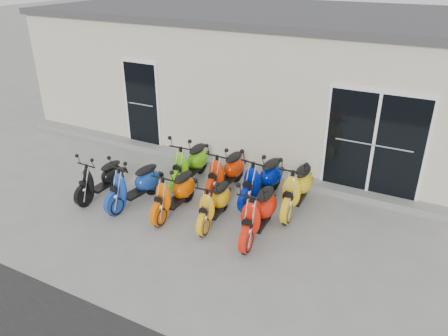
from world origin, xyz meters
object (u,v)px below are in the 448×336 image
(scooter_front_orange_a, at_px, (174,187))
(scooter_back_blue, at_px, (262,174))
(scooter_front_red, at_px, (259,206))
(scooter_back_yellow, at_px, (298,182))
(scooter_back_green, at_px, (190,157))
(scooter_back_red, at_px, (226,166))
(scooter_front_blue, at_px, (134,179))
(scooter_front_orange_b, at_px, (214,198))
(scooter_front_black, at_px, (100,174))

(scooter_front_orange_a, distance_m, scooter_back_blue, 1.82)
(scooter_front_red, distance_m, scooter_back_yellow, 1.23)
(scooter_front_orange_a, bearing_deg, scooter_back_green, 107.13)
(scooter_back_green, distance_m, scooter_back_red, 0.89)
(scooter_front_blue, relative_size, scooter_front_red, 0.95)
(scooter_front_blue, distance_m, scooter_front_orange_b, 1.77)
(scooter_front_black, xyz_separation_m, scooter_front_red, (3.51, 0.19, 0.08))
(scooter_back_green, bearing_deg, scooter_front_orange_a, -75.02)
(scooter_front_black, height_order, scooter_front_blue, scooter_front_blue)
(scooter_back_yellow, bearing_deg, scooter_back_green, 177.21)
(scooter_front_black, distance_m, scooter_front_orange_b, 2.61)
(scooter_front_orange_a, bearing_deg, scooter_front_blue, -176.11)
(scooter_front_orange_b, xyz_separation_m, scooter_back_blue, (0.47, 1.18, 0.09))
(scooter_front_black, relative_size, scooter_front_blue, 0.92)
(scooter_front_orange_b, relative_size, scooter_back_yellow, 0.84)
(scooter_back_green, bearing_deg, scooter_front_orange_b, -46.43)
(scooter_front_blue, xyz_separation_m, scooter_back_red, (1.38, 1.36, 0.02))
(scooter_front_orange_b, bearing_deg, scooter_back_blue, 62.62)
(scooter_back_yellow, bearing_deg, scooter_front_black, -162.27)
(scooter_front_black, bearing_deg, scooter_front_orange_a, 7.49)
(scooter_front_black, distance_m, scooter_back_yellow, 4.06)
(scooter_front_black, xyz_separation_m, scooter_back_red, (2.21, 1.43, 0.07))
(scooter_front_orange_a, distance_m, scooter_back_yellow, 2.42)
(scooter_front_blue, bearing_deg, scooter_front_black, -167.01)
(scooter_front_orange_a, xyz_separation_m, scooter_front_orange_b, (0.86, 0.06, -0.04))
(scooter_front_orange_a, relative_size, scooter_back_red, 0.96)
(scooter_back_green, height_order, scooter_back_blue, scooter_back_blue)
(scooter_front_red, height_order, scooter_back_blue, scooter_back_blue)
(scooter_front_orange_a, bearing_deg, scooter_back_yellow, 29.47)
(scooter_front_black, xyz_separation_m, scooter_back_blue, (3.07, 1.39, 0.09))
(scooter_front_orange_a, height_order, scooter_front_red, scooter_front_red)
(scooter_front_orange_b, height_order, scooter_back_green, scooter_back_green)
(scooter_front_black, height_order, scooter_back_red, scooter_back_red)
(scooter_front_orange_a, height_order, scooter_back_green, scooter_back_green)
(scooter_front_red, bearing_deg, scooter_front_orange_a, 177.29)
(scooter_front_blue, height_order, scooter_back_green, scooter_back_green)
(scooter_front_blue, bearing_deg, scooter_front_orange_a, 12.96)
(scooter_front_orange_b, xyz_separation_m, scooter_back_yellow, (1.22, 1.17, 0.10))
(scooter_front_red, bearing_deg, scooter_back_yellow, 71.64)
(scooter_front_blue, bearing_deg, scooter_back_blue, 38.46)
(scooter_front_orange_a, height_order, scooter_back_blue, scooter_back_blue)
(scooter_back_red, bearing_deg, scooter_front_orange_b, -70.27)
(scooter_back_red, xyz_separation_m, scooter_back_blue, (0.85, -0.04, 0.03))
(scooter_front_orange_b, bearing_deg, scooter_front_blue, 179.03)
(scooter_front_orange_b, bearing_deg, scooter_front_black, 179.17)
(scooter_front_blue, xyz_separation_m, scooter_back_yellow, (2.99, 1.31, 0.05))
(scooter_front_blue, height_order, scooter_front_orange_b, scooter_front_blue)
(scooter_front_blue, distance_m, scooter_front_red, 2.68)
(scooter_front_black, relative_size, scooter_front_red, 0.87)
(scooter_front_orange_b, relative_size, scooter_back_red, 0.89)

